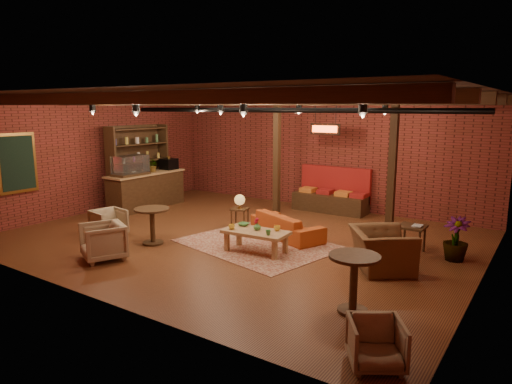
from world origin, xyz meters
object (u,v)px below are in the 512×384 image
Objects in this scene: armchair_b at (103,240)px; plant_tall at (459,195)px; sofa at (287,225)px; armchair_right at (382,243)px; round_table_left at (152,220)px; armchair_far at (376,341)px; side_table_book at (412,228)px; armchair_a at (109,221)px; side_table_lamp at (240,202)px; coffee_table at (256,233)px; round_table_right at (354,274)px.

plant_tall is (5.70, 3.76, 0.89)m from armchair_b.
armchair_right is at bearing -176.15° from sofa.
armchair_far is at bearing -18.95° from round_table_left.
side_table_book is 0.23× the size of plant_tall.
sofa is at bearing -47.35° from armchair_a.
armchair_far is (3.50, -4.01, 0.03)m from sofa.
side_table_lamp is at bearing 102.43° from armchair_b.
armchair_right is at bearing -13.78° from side_table_lamp.
armchair_far is 0.24× the size of plant_tall.
side_table_book is at bearing 27.50° from round_table_left.
side_table_lamp is 6.39m from armchair_far.
side_table_lamp reaches higher than sofa.
coffee_table reaches higher than side_table_book.
coffee_table is at bearing -65.35° from armchair_a.
armchair_far is (4.89, -4.10, -0.32)m from side_table_lamp.
side_table_book is (6.12, 2.65, 0.18)m from armchair_a.
armchair_right is at bearing -67.17° from armchair_a.
side_table_book is at bearing 63.53° from armchair_b.
round_table_left is 5.99m from armchair_far.
round_table_left is at bearing 66.65° from sofa.
plant_tall reaches higher than armchair_right.
sofa is 2.77× the size of armchair_a.
coffee_table is 2.31m from round_table_left.
sofa is at bearing 134.25° from round_table_right.
coffee_table is at bearing 109.58° from armchair_far.
armchair_a is at bearing 132.83° from armchair_far.
sofa is 2.30× the size of side_table_lamp.
sofa is 0.74× the size of plant_tall.
armchair_b is (-2.19, -3.33, 0.11)m from sofa.
armchair_a is 0.80× the size of round_table_right.
armchair_right is at bearing 75.29° from armchair_far.
armchair_a reaches higher than side_table_book.
plant_tall reaches higher than side_table_book.
side_table_lamp is at bearing 135.33° from coffee_table.
sofa is at bearing -170.39° from side_table_book.
coffee_table is at bearing -153.56° from plant_tall.
round_table_right reaches higher than armchair_a.
coffee_table is 3.59m from armchair_a.
plant_tall is at bearing -74.13° from armchair_right.
round_table_right is 3.41m from plant_tall.
round_table_right is 1.44m from armchair_far.
round_table_left is at bearing -152.50° from side_table_book.
round_table_left is (-2.16, -2.06, 0.26)m from sofa.
armchair_right is 1.33× the size of round_table_right.
armchair_b is 6.88m from plant_tall.
round_table_left reaches higher than sofa.
round_table_right is (4.13, -2.90, -0.06)m from side_table_lamp.
round_table_right is at bearing -8.71° from round_table_left.
plant_tall is at bearing 4.03° from side_table_lamp.
coffee_table is 2.51m from armchair_right.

